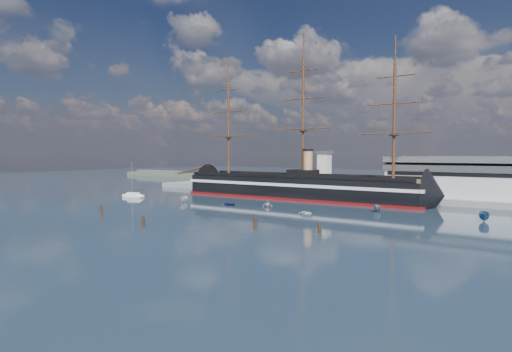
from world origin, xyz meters
The scene contains 17 objects.
ground centered at (0.00, 40.00, 0.00)m, with size 600.00×600.00×0.00m, color #1B2835.
quay centered at (10.00, 76.00, 0.00)m, with size 180.00×18.00×2.00m, color slate.
warehouse centered at (58.00, 80.00, 7.98)m, with size 63.00×21.00×11.60m.
quay_tower centered at (3.00, 73.00, 9.75)m, with size 5.00×5.00×15.00m.
shoreline centered at (-139.23, 135.00, 1.45)m, with size 120.00×10.00×4.00m.
warship centered at (-2.49, 60.00, 4.04)m, with size 112.97×17.29×53.94m.
sailboat centered at (-51.05, 27.62, 0.82)m, with size 8.39×4.18×12.89m.
motorboat_a centered at (-24.08, 26.89, 0.00)m, with size 6.11×2.24×2.44m, color white.
motorboat_b centered at (-7.19, 29.99, 0.00)m, with size 3.14×1.25×1.46m, color navy.
motorboat_c centered at (34.81, 42.60, 0.00)m, with size 5.55×2.03×2.22m, color slate.
motorboat_d centered at (4.13, 33.84, 0.00)m, with size 5.47×2.37×2.01m, color silver.
motorboat_e centered at (22.21, 25.69, 0.00)m, with size 2.87×1.15×1.34m, color white.
motorboat_f centered at (61.28, 40.21, 0.00)m, with size 7.10×2.60×2.84m, color navy.
piling_near_left centered at (-19.59, -6.87, 0.00)m, with size 0.64×0.64×3.33m, color black.
piling_near_mid centered at (2.29, -11.31, 0.00)m, with size 0.64×0.64×2.95m, color black.
piling_near_right centered at (23.66, 0.77, 0.00)m, with size 0.64×0.64×3.70m, color black.
piling_far_right centered at (36.76, 4.58, 0.00)m, with size 0.64×0.64×2.73m, color black.
Camera 1 is at (76.55, -71.32, 15.86)m, focal length 30.00 mm.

